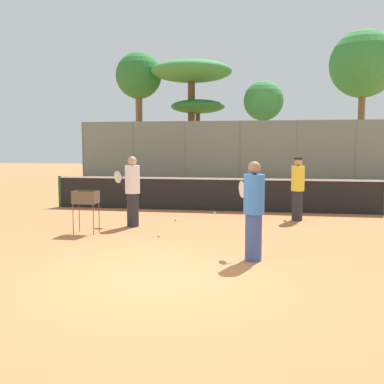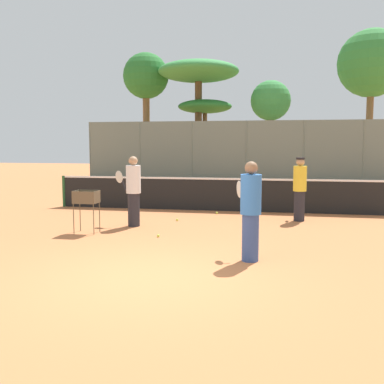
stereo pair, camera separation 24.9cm
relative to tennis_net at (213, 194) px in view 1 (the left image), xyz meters
The scene contains 16 objects.
ground_plane 7.49m from the tennis_net, 90.00° to the right, with size 80.00×80.00×0.00m, color #C67242.
tennis_net is the anchor object (origin of this frame).
back_fence 13.89m from the tennis_net, 90.00° to the left, with size 20.80×0.08×3.60m.
tree_0 18.41m from the tennis_net, 101.98° to the left, with size 5.59×5.59×7.84m.
tree_1 17.51m from the tennis_net, 85.38° to the left, with size 2.69×2.69×6.42m.
tree_2 18.09m from the tennis_net, 100.45° to the left, with size 3.79×3.79×5.26m.
tree_3 19.88m from the tennis_net, 113.38° to the left, with size 3.26×3.26×8.65m.
tree_4 20.52m from the tennis_net, 65.99° to the left, with size 4.44×4.44×9.67m.
player_white_outfit 3.58m from the tennis_net, 119.02° to the right, with size 0.86×0.56×1.84m.
player_red_cap 6.28m from the tennis_net, 76.11° to the right, with size 0.55×0.87×1.84m.
player_yellow_shirt 2.99m from the tennis_net, 29.36° to the right, with size 0.37×0.93×1.78m.
ball_cart 4.93m from the tennis_net, 121.39° to the right, with size 0.56×0.41×1.03m.
tennis_ball_0 0.84m from the tennis_net, 77.51° to the right, with size 0.07×0.07×0.07m, color #D1E54C.
tennis_ball_1 4.44m from the tennis_net, 99.38° to the right, with size 0.07×0.07×0.07m, color #D1E54C.
tennis_ball_2 2.32m from the tennis_net, 110.17° to the right, with size 0.07×0.07×0.07m, color #D1E54C.
parked_car 17.65m from the tennis_net, 76.22° to the left, with size 4.20×1.70×1.60m.
Camera 1 is at (1.75, -6.84, 2.15)m, focal length 42.00 mm.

